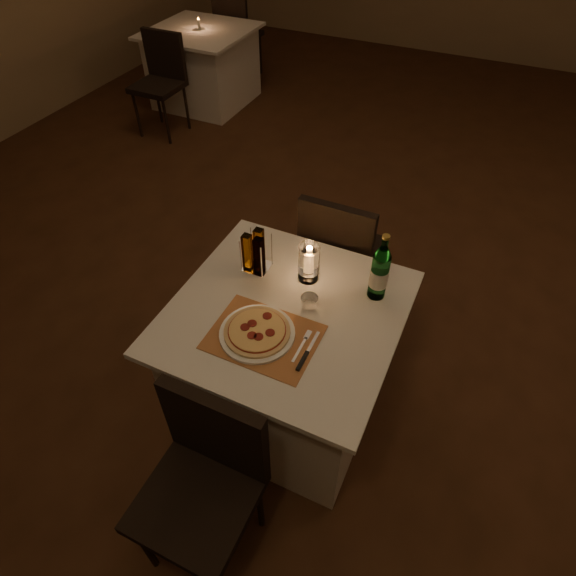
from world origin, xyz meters
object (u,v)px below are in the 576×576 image
at_px(plate, 257,333).
at_px(hurricane_candle, 309,260).
at_px(main_table, 286,360).
at_px(pizza, 257,331).
at_px(water_bottle, 380,273).
at_px(neighbor_table_left, 204,67).
at_px(chair_near, 206,472).
at_px(tumbler, 309,304).
at_px(chair_far, 340,248).

distance_m(plate, hurricane_candle, 0.43).
bearing_deg(main_table, pizza, -105.53).
relative_size(water_bottle, neighbor_table_left, 0.34).
bearing_deg(chair_near, pizza, 95.34).
bearing_deg(water_bottle, tumbler, -138.26).
xyz_separation_m(chair_near, hurricane_candle, (0.01, 0.94, 0.30)).
relative_size(chair_near, water_bottle, 2.62).
bearing_deg(neighbor_table_left, hurricane_candle, -49.84).
distance_m(water_bottle, neighbor_table_left, 3.99).
relative_size(chair_near, hurricane_candle, 4.67).
relative_size(tumbler, neighbor_table_left, 0.08).
height_order(chair_near, chair_far, same).
relative_size(pizza, tumbler, 3.65).
bearing_deg(plate, pizza, 79.56).
xyz_separation_m(chair_far, neighbor_table_left, (-2.42, 2.39, -0.18)).
distance_m(main_table, hurricane_candle, 0.53).
height_order(tumbler, neighbor_table_left, tumbler).
bearing_deg(water_bottle, plate, -130.96).
relative_size(plate, pizza, 1.14).
bearing_deg(chair_near, hurricane_candle, 89.52).
bearing_deg(neighbor_table_left, tumbler, -50.64).
height_order(pizza, water_bottle, water_bottle).
xyz_separation_m(plate, tumbler, (0.14, 0.23, 0.03)).
distance_m(chair_near, neighbor_table_left, 4.53).
bearing_deg(water_bottle, main_table, -141.97).
bearing_deg(pizza, chair_far, 86.80).
distance_m(chair_near, tumbler, 0.80).
distance_m(hurricane_candle, neighbor_table_left, 3.79).
relative_size(tumbler, water_bottle, 0.22).
height_order(chair_near, plate, chair_near).
height_order(plate, neighbor_table_left, plate).
bearing_deg(main_table, tumbler, 26.27).
height_order(plate, tumbler, tumbler).
bearing_deg(plate, chair_far, 86.80).
xyz_separation_m(chair_far, tumbler, (0.09, -0.67, 0.23)).
height_order(chair_near, neighbor_table_left, chair_near).
bearing_deg(neighbor_table_left, chair_far, -44.68).
bearing_deg(water_bottle, pizza, -130.96).
xyz_separation_m(pizza, water_bottle, (0.38, 0.44, 0.11)).
distance_m(tumbler, neighbor_table_left, 3.98).
relative_size(hurricane_candle, neighbor_table_left, 0.19).
bearing_deg(hurricane_candle, main_table, -91.98).
distance_m(chair_far, hurricane_candle, 0.57).
xyz_separation_m(main_table, tumbler, (0.09, 0.05, 0.40)).
distance_m(main_table, tumbler, 0.42).
relative_size(chair_near, tumbler, 11.72).
xyz_separation_m(main_table, plate, (-0.05, -0.18, 0.38)).
distance_m(chair_far, plate, 0.92).
relative_size(plate, hurricane_candle, 1.66).
bearing_deg(pizza, neighbor_table_left, 125.79).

